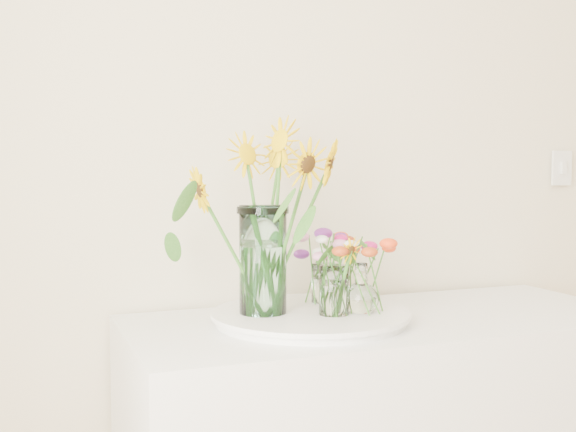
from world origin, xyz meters
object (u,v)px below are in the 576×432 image
Objects in this scene: tray at (310,318)px; mason_jar at (263,260)px; small_vase_c at (323,284)px; small_vase_b at (361,288)px; small_vase_a at (334,291)px.

tray is 1.74× the size of mason_jar.
small_vase_c reaches higher than tray.
mason_jar is 2.13× the size of small_vase_b.
small_vase_c is at bearing 103.24° from small_vase_b.
small_vase_c is at bearing 75.38° from small_vase_a.
mason_jar is 2.52× the size of small_vase_c.
small_vase_c is at bearing 51.85° from tray.
tray is at bearing -128.15° from small_vase_c.
small_vase_b is (0.12, -0.05, 0.08)m from tray.
small_vase_b is at bearing 4.18° from small_vase_a.
mason_jar is 0.20m from small_vase_a.
small_vase_c is (0.20, 0.08, -0.09)m from mason_jar.
small_vase_a is (0.16, -0.08, -0.08)m from mason_jar.
mason_jar is at bearing -158.59° from small_vase_c.
small_vase_c is (0.08, 0.10, 0.07)m from tray.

